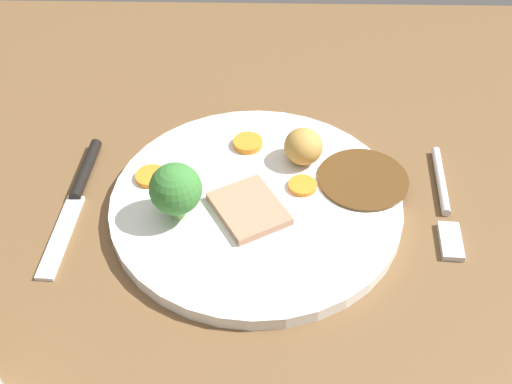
{
  "coord_description": "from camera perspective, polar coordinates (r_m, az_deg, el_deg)",
  "views": [
    {
      "loc": [
        -2.72,
        44.78,
        49.22
      ],
      "look_at": [
        -1.76,
        0.07,
        6.0
      ],
      "focal_mm": 45.42,
      "sensor_mm": 36.0,
      "label": 1
    }
  ],
  "objects": [
    {
      "name": "dining_table",
      "position": [
        0.65,
        -1.54,
        -2.59
      ],
      "size": [
        120.0,
        84.0,
        3.6
      ],
      "primitive_type": "cube",
      "color": "brown",
      "rests_on": "ground"
    },
    {
      "name": "dinner_plate",
      "position": [
        0.63,
        -0.0,
        -1.11
      ],
      "size": [
        28.47,
        28.47,
        1.4
      ],
      "primitive_type": "cylinder",
      "color": "white",
      "rests_on": "dining_table"
    },
    {
      "name": "knife",
      "position": [
        0.67,
        -15.45,
        -0.02
      ],
      "size": [
        2.52,
        18.55,
        1.2
      ],
      "rotation": [
        0.0,
        0.0,
        1.51
      ],
      "color": "black",
      "rests_on": "dining_table"
    },
    {
      "name": "gravy_pool",
      "position": [
        0.66,
        9.4,
        1.13
      ],
      "size": [
        9.1,
        9.1,
        0.3
      ],
      "primitive_type": "cylinder",
      "color": "#563819",
      "rests_on": "dinner_plate"
    },
    {
      "name": "broccoli_floret",
      "position": [
        0.59,
        -7.09,
        0.22
      ],
      "size": [
        4.9,
        4.9,
        5.89
      ],
      "color": "#8CB766",
      "rests_on": "dinner_plate"
    },
    {
      "name": "carrot_coin_front",
      "position": [
        0.66,
        -9.22,
        1.36
      ],
      "size": [
        3.14,
        3.14,
        0.54
      ],
      "primitive_type": "cylinder",
      "color": "orange",
      "rests_on": "dinner_plate"
    },
    {
      "name": "carrot_coin_back",
      "position": [
        0.69,
        -0.72,
        4.33
      ],
      "size": [
        3.12,
        3.12,
        0.67
      ],
      "primitive_type": "cylinder",
      "color": "orange",
      "rests_on": "dinner_plate"
    },
    {
      "name": "fork",
      "position": [
        0.67,
        16.27,
        -1.01
      ],
      "size": [
        2.45,
        15.31,
        0.9
      ],
      "rotation": [
        0.0,
        0.0,
        1.5
      ],
      "color": "silver",
      "rests_on": "dining_table"
    },
    {
      "name": "carrot_coin_side",
      "position": [
        0.64,
        4.11,
        0.56
      ],
      "size": [
        2.83,
        2.83,
        0.49
      ],
      "primitive_type": "cylinder",
      "color": "orange",
      "rests_on": "dinner_plate"
    },
    {
      "name": "roast_potato_left",
      "position": [
        0.66,
        4.19,
        4.03
      ],
      "size": [
        4.95,
        5.05,
        3.69
      ],
      "primitive_type": "ellipsoid",
      "rotation": [
        0.0,
        0.0,
        3.44
      ],
      "color": "#BC8C42",
      "rests_on": "dinner_plate"
    },
    {
      "name": "meat_slice_main",
      "position": [
        0.61,
        -0.62,
        -1.47
      ],
      "size": [
        8.48,
        8.96,
        0.8
      ],
      "primitive_type": "cube",
      "rotation": [
        0.0,
        0.0,
        5.23
      ],
      "color": "tan",
      "rests_on": "dinner_plate"
    }
  ]
}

